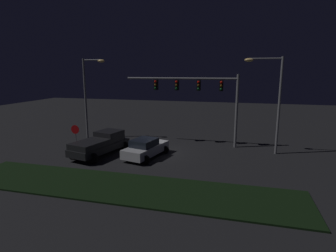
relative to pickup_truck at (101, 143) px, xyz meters
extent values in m
plane|color=black|center=(4.42, 1.78, -1.00)|extent=(80.00, 80.00, 0.00)
cube|color=black|center=(4.42, -5.80, -0.95)|extent=(20.76, 4.15, 0.10)
cube|color=black|center=(-0.04, -0.17, -0.32)|extent=(3.18, 5.71, 0.55)
cube|color=black|center=(0.23, 0.99, 0.38)|extent=(2.22, 2.27, 0.85)
cube|color=black|center=(0.23, 0.99, 0.50)|extent=(2.06, 1.88, 0.51)
cube|color=black|center=(-0.29, -1.22, 0.18)|extent=(2.56, 3.38, 0.45)
cylinder|color=black|center=(-0.60, 1.96, -0.60)|extent=(0.80, 0.22, 0.80)
cylinder|color=black|center=(1.41, 1.49, -0.60)|extent=(0.80, 0.22, 0.80)
cylinder|color=black|center=(-1.49, -1.83, -0.60)|extent=(0.80, 0.22, 0.80)
cylinder|color=black|center=(0.52, -2.30, -0.60)|extent=(0.80, 0.22, 0.80)
cube|color=#B7B7BC|center=(3.75, 0.30, -0.39)|extent=(2.76, 4.70, 0.70)
cube|color=black|center=(3.69, 0.06, 0.24)|extent=(2.02, 2.31, 0.55)
cylinder|color=black|center=(3.20, 1.97, -0.68)|extent=(0.64, 0.22, 0.64)
cylinder|color=black|center=(4.99, 1.55, -0.68)|extent=(0.64, 0.22, 0.64)
cylinder|color=black|center=(2.51, -0.94, -0.68)|extent=(0.64, 0.22, 0.64)
cylinder|color=black|center=(4.30, -1.37, -0.68)|extent=(0.64, 0.22, 0.64)
cylinder|color=slate|center=(10.58, 5.05, 2.25)|extent=(0.24, 0.24, 6.50)
cylinder|color=slate|center=(5.48, 5.05, 5.10)|extent=(10.20, 0.18, 0.18)
cube|color=black|center=(9.18, 5.05, 4.50)|extent=(0.32, 0.44, 0.95)
sphere|color=red|center=(9.18, 4.82, 4.80)|extent=(0.22, 0.22, 0.22)
sphere|color=#59380A|center=(9.18, 4.82, 4.50)|extent=(0.22, 0.22, 0.22)
sphere|color=#0C4719|center=(9.18, 4.82, 4.20)|extent=(0.22, 0.22, 0.22)
cube|color=black|center=(7.18, 5.05, 4.50)|extent=(0.32, 0.44, 0.95)
sphere|color=red|center=(7.18, 4.82, 4.80)|extent=(0.22, 0.22, 0.22)
sphere|color=#59380A|center=(7.18, 4.82, 4.50)|extent=(0.22, 0.22, 0.22)
sphere|color=#0C4719|center=(7.18, 4.82, 4.20)|extent=(0.22, 0.22, 0.22)
cube|color=black|center=(5.18, 5.05, 4.50)|extent=(0.32, 0.44, 0.95)
sphere|color=red|center=(5.18, 4.82, 4.80)|extent=(0.22, 0.22, 0.22)
sphere|color=#59380A|center=(5.18, 4.82, 4.50)|extent=(0.22, 0.22, 0.22)
sphere|color=#0C4719|center=(5.18, 4.82, 4.20)|extent=(0.22, 0.22, 0.22)
cube|color=black|center=(3.18, 5.05, 4.50)|extent=(0.32, 0.44, 0.95)
sphere|color=red|center=(3.18, 4.82, 4.80)|extent=(0.22, 0.22, 0.22)
sphere|color=#59380A|center=(3.18, 4.82, 4.50)|extent=(0.22, 0.22, 0.22)
sphere|color=#0C4719|center=(3.18, 4.82, 4.20)|extent=(0.22, 0.22, 0.22)
cylinder|color=slate|center=(-4.21, 4.90, 2.98)|extent=(0.20, 0.20, 7.96)
cylinder|color=slate|center=(-3.24, 4.90, 6.81)|extent=(1.93, 0.12, 0.12)
ellipsoid|color=#F9CC72|center=(-2.28, 4.90, 6.71)|extent=(0.70, 0.44, 0.30)
cylinder|color=slate|center=(13.90, 3.86, 2.94)|extent=(0.20, 0.20, 7.88)
cylinder|color=slate|center=(12.64, 3.86, 6.73)|extent=(2.53, 0.12, 0.12)
ellipsoid|color=#F9CC72|center=(11.37, 3.86, 6.63)|extent=(0.70, 0.44, 0.30)
cylinder|color=slate|center=(-2.71, 0.55, 0.10)|extent=(0.07, 0.07, 2.20)
cylinder|color=#B20C0F|center=(-2.71, 0.52, 0.85)|extent=(0.76, 0.03, 0.76)
camera|label=1|loc=(10.84, -19.82, 5.76)|focal=29.56mm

